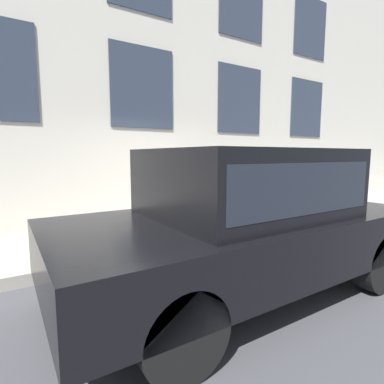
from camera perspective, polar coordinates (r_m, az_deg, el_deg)
name	(u,v)px	position (r m, az deg, el deg)	size (l,w,h in m)	color
ground_plane	(199,252)	(5.12, 1.34, -11.30)	(80.00, 80.00, 0.00)	#47474C
sidewalk	(168,232)	(6.03, -4.65, -7.66)	(2.26, 60.00, 0.17)	#A8A093
building_facade	(139,46)	(7.39, -10.10, 25.77)	(0.33, 40.00, 7.99)	beige
fire_hydrant	(180,213)	(5.41, -2.25, -4.05)	(0.37, 0.47, 0.79)	red
person	(203,189)	(5.83, 2.08, 0.49)	(0.31, 0.21, 1.30)	#998466
parked_car_black_near	(243,215)	(3.56, 9.62, -4.25)	(1.98, 4.32, 1.68)	black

